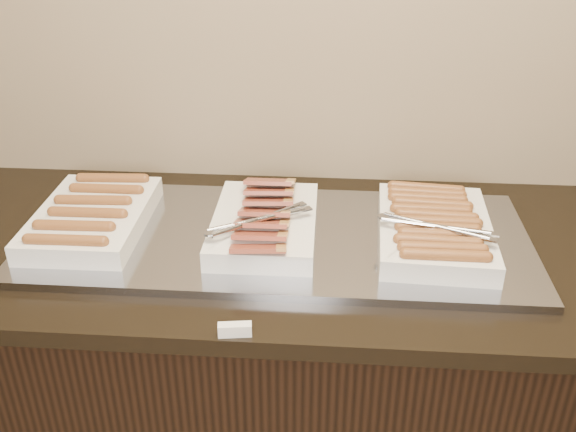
{
  "coord_description": "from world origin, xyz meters",
  "views": [
    {
      "loc": [
        0.15,
        0.8,
        1.69
      ],
      "look_at": [
        0.05,
        2.13,
        0.97
      ],
      "focal_mm": 40.0,
      "sensor_mm": 36.0,
      "label": 1
    }
  ],
  "objects_px": {
    "warming_tray": "(278,237)",
    "dish_left": "(92,217)",
    "dish_center": "(264,222)",
    "dish_right": "(434,228)",
    "counter": "(271,380)"
  },
  "relations": [
    {
      "from": "warming_tray",
      "to": "dish_left",
      "type": "distance_m",
      "value": 0.45
    },
    {
      "from": "dish_left",
      "to": "dish_center",
      "type": "xyz_separation_m",
      "value": [
        0.42,
        -0.0,
        0.0
      ]
    },
    {
      "from": "dish_left",
      "to": "dish_right",
      "type": "relative_size",
      "value": 0.97
    },
    {
      "from": "dish_left",
      "to": "dish_center",
      "type": "height_order",
      "value": "dish_center"
    },
    {
      "from": "warming_tray",
      "to": "counter",
      "type": "bearing_deg",
      "value": 180.0
    },
    {
      "from": "warming_tray",
      "to": "dish_right",
      "type": "xyz_separation_m",
      "value": [
        0.37,
        -0.0,
        0.04
      ]
    },
    {
      "from": "dish_left",
      "to": "dish_right",
      "type": "xyz_separation_m",
      "value": [
        0.82,
        -0.0,
        0.01
      ]
    },
    {
      "from": "dish_center",
      "to": "counter",
      "type": "bearing_deg",
      "value": 24.05
    },
    {
      "from": "dish_center",
      "to": "dish_left",
      "type": "bearing_deg",
      "value": 179.0
    },
    {
      "from": "dish_left",
      "to": "dish_right",
      "type": "bearing_deg",
      "value": -0.76
    },
    {
      "from": "counter",
      "to": "dish_left",
      "type": "height_order",
      "value": "dish_left"
    },
    {
      "from": "dish_left",
      "to": "dish_right",
      "type": "distance_m",
      "value": 0.82
    },
    {
      "from": "dish_left",
      "to": "dish_center",
      "type": "bearing_deg",
      "value": -1.07
    },
    {
      "from": "warming_tray",
      "to": "dish_right",
      "type": "bearing_deg",
      "value": -0.51
    },
    {
      "from": "counter",
      "to": "dish_right",
      "type": "height_order",
      "value": "dish_right"
    }
  ]
}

